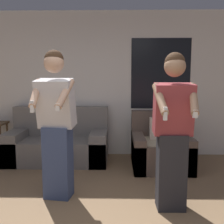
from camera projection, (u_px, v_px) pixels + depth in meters
wall_back at (105, 84)px, 4.96m from camera, size 5.70×0.07×2.70m
couch at (59, 143)px, 4.67m from camera, size 1.73×0.86×0.95m
armchair at (160, 148)px, 4.36m from camera, size 0.93×0.94×0.90m
person_left at (56, 124)px, 3.13m from camera, size 0.48×0.54×1.79m
person_right at (173, 131)px, 2.86m from camera, size 0.48×0.48×1.74m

